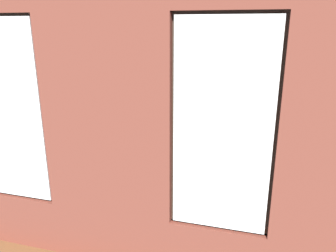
# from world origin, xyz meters

# --- Properties ---
(ground_plane) EXTENTS (6.89, 5.56, 0.10)m
(ground_plane) POSITION_xyz_m (0.00, 0.00, -0.05)
(ground_plane) COLOR brown
(brick_wall_with_windows) EXTENTS (6.29, 0.30, 3.17)m
(brick_wall_with_windows) POSITION_xyz_m (0.00, 2.40, 1.57)
(brick_wall_with_windows) COLOR brown
(brick_wall_with_windows) RESTS_ON ground_plane
(white_wall_right) EXTENTS (0.10, 4.56, 3.17)m
(white_wall_right) POSITION_xyz_m (3.10, 0.20, 1.58)
(white_wall_right) COLOR silver
(white_wall_right) RESTS_ON ground_plane
(couch_by_window) EXTENTS (1.94, 0.87, 0.80)m
(couch_by_window) POSITION_xyz_m (0.07, 1.75, 0.33)
(couch_by_window) COLOR black
(couch_by_window) RESTS_ON ground_plane
(couch_left) EXTENTS (0.87, 1.78, 0.80)m
(couch_left) POSITION_xyz_m (-2.45, 0.05, 0.33)
(couch_left) COLOR black
(couch_left) RESTS_ON ground_plane
(coffee_table) EXTENTS (1.42, 0.85, 0.40)m
(coffee_table) POSITION_xyz_m (-0.20, -0.11, 0.36)
(coffee_table) COLOR #A87547
(coffee_table) RESTS_ON ground_plane
(cup_ceramic) EXTENTS (0.09, 0.09, 0.11)m
(cup_ceramic) POSITION_xyz_m (-0.31, 0.02, 0.46)
(cup_ceramic) COLOR silver
(cup_ceramic) RESTS_ON coffee_table
(table_plant_small) EXTENTS (0.15, 0.15, 0.26)m
(table_plant_small) POSITION_xyz_m (-0.03, -0.22, 0.54)
(table_plant_small) COLOR beige
(table_plant_small) RESTS_ON coffee_table
(remote_silver) EXTENTS (0.17, 0.14, 0.02)m
(remote_silver) POSITION_xyz_m (-0.59, -0.26, 0.41)
(remote_silver) COLOR #B2B2B7
(remote_silver) RESTS_ON coffee_table
(remote_gray) EXTENTS (0.14, 0.17, 0.02)m
(remote_gray) POSITION_xyz_m (-0.20, -0.11, 0.41)
(remote_gray) COLOR #59595B
(remote_gray) RESTS_ON coffee_table
(remote_black) EXTENTS (0.17, 0.14, 0.02)m
(remote_black) POSITION_xyz_m (0.22, 0.02, 0.41)
(remote_black) COLOR black
(remote_black) RESTS_ON coffee_table
(media_console) EXTENTS (0.91, 0.42, 0.51)m
(media_console) POSITION_xyz_m (2.80, 0.08, 0.25)
(media_console) COLOR black
(media_console) RESTS_ON ground_plane
(tv_flatscreen) EXTENTS (1.20, 0.20, 0.80)m
(tv_flatscreen) POSITION_xyz_m (2.80, 0.08, 0.91)
(tv_flatscreen) COLOR black
(tv_flatscreen) RESTS_ON media_console
(papasan_chair) EXTENTS (1.04, 1.04, 0.67)m
(papasan_chair) POSITION_xyz_m (0.44, -1.59, 0.43)
(papasan_chair) COLOR olive
(papasan_chair) RESTS_ON ground_plane
(potted_plant_between_couches) EXTENTS (0.40, 0.40, 0.72)m
(potted_plant_between_couches) POSITION_xyz_m (-1.35, 1.70, 0.45)
(potted_plant_between_couches) COLOR beige
(potted_plant_between_couches) RESTS_ON ground_plane
(potted_plant_foreground_right) EXTENTS (0.58, 0.58, 0.77)m
(potted_plant_foreground_right) POSITION_xyz_m (2.50, -1.73, 0.49)
(potted_plant_foreground_right) COLOR #47423D
(potted_plant_foreground_right) RESTS_ON ground_plane
(potted_plant_corner_near_left) EXTENTS (0.86, 0.95, 1.18)m
(potted_plant_corner_near_left) POSITION_xyz_m (-2.59, -1.78, 0.58)
(potted_plant_corner_near_left) COLOR beige
(potted_plant_corner_near_left) RESTS_ON ground_plane
(potted_plant_beside_window_right) EXTENTS (0.73, 0.75, 1.24)m
(potted_plant_beside_window_right) POSITION_xyz_m (1.84, 1.85, 0.61)
(potted_plant_beside_window_right) COLOR brown
(potted_plant_beside_window_right) RESTS_ON ground_plane
(potted_plant_by_left_couch) EXTENTS (0.26, 0.26, 0.48)m
(potted_plant_by_left_couch) POSITION_xyz_m (-2.05, -1.28, 0.33)
(potted_plant_by_left_couch) COLOR brown
(potted_plant_by_left_couch) RESTS_ON ground_plane
(potted_plant_near_tv) EXTENTS (0.67, 0.67, 0.91)m
(potted_plant_near_tv) POSITION_xyz_m (2.25, 0.99, 0.62)
(potted_plant_near_tv) COLOR brown
(potted_plant_near_tv) RESTS_ON ground_plane
(potted_plant_mid_room_small) EXTENTS (0.28, 0.28, 0.54)m
(potted_plant_mid_room_small) POSITION_xyz_m (-0.85, -1.03, 0.37)
(potted_plant_mid_room_small) COLOR #9E5638
(potted_plant_mid_room_small) RESTS_ON ground_plane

